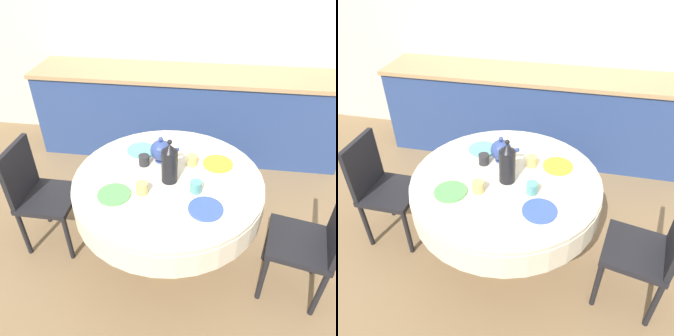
# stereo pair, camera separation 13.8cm
# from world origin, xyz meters

# --- Properties ---
(ground_plane) EXTENTS (12.00, 12.00, 0.00)m
(ground_plane) POSITION_xyz_m (0.00, 0.00, 0.00)
(ground_plane) COLOR #8E704C
(wall_back) EXTENTS (7.00, 0.05, 2.60)m
(wall_back) POSITION_xyz_m (0.00, 1.87, 1.30)
(wall_back) COLOR silver
(wall_back) RESTS_ON ground_plane
(kitchen_counter) EXTENTS (3.24, 0.64, 0.92)m
(kitchen_counter) POSITION_xyz_m (0.00, 1.53, 0.46)
(kitchen_counter) COLOR #2D4784
(kitchen_counter) RESTS_ON ground_plane
(dining_table) EXTENTS (1.29, 1.29, 0.74)m
(dining_table) POSITION_xyz_m (0.00, 0.00, 0.62)
(dining_table) COLOR tan
(dining_table) RESTS_ON ground_plane
(chair_left) EXTENTS (0.48, 0.48, 0.89)m
(chair_left) POSITION_xyz_m (0.96, -0.21, 0.51)
(chair_left) COLOR black
(chair_left) RESTS_ON ground_plane
(chair_right) EXTENTS (0.40, 0.40, 0.89)m
(chair_right) POSITION_xyz_m (-0.98, 0.00, 0.51)
(chair_right) COLOR black
(chair_right) RESTS_ON ground_plane
(plate_near_left) EXTENTS (0.21, 0.21, 0.01)m
(plate_near_left) POSITION_xyz_m (-0.31, -0.23, 0.75)
(plate_near_left) COLOR #5BA85B
(plate_near_left) RESTS_ON dining_table
(cup_near_left) EXTENTS (0.08, 0.08, 0.08)m
(cup_near_left) POSITION_xyz_m (-0.14, -0.18, 0.78)
(cup_near_left) COLOR #DBB766
(cup_near_left) RESTS_ON dining_table
(plate_near_right) EXTENTS (0.21, 0.21, 0.01)m
(plate_near_right) POSITION_xyz_m (0.27, -0.28, 0.75)
(plate_near_right) COLOR #3856AD
(plate_near_right) RESTS_ON dining_table
(cup_near_right) EXTENTS (0.08, 0.08, 0.08)m
(cup_near_right) POSITION_xyz_m (0.20, -0.12, 0.78)
(cup_near_right) COLOR #5BA39E
(cup_near_right) RESTS_ON dining_table
(plate_far_left) EXTENTS (0.21, 0.21, 0.01)m
(plate_far_left) POSITION_xyz_m (-0.25, 0.30, 0.75)
(plate_far_left) COLOR #60BCB7
(plate_far_left) RESTS_ON dining_table
(cup_far_left) EXTENTS (0.08, 0.08, 0.08)m
(cup_far_left) POSITION_xyz_m (-0.19, 0.13, 0.78)
(cup_far_left) COLOR #28282D
(cup_far_left) RESTS_ON dining_table
(plate_far_right) EXTENTS (0.21, 0.21, 0.01)m
(plate_far_right) POSITION_xyz_m (0.33, 0.20, 0.75)
(plate_far_right) COLOR yellow
(plate_far_right) RESTS_ON dining_table
(cup_far_right) EXTENTS (0.08, 0.08, 0.08)m
(cup_far_right) POSITION_xyz_m (0.15, 0.17, 0.78)
(cup_far_right) COLOR #DBB766
(cup_far_right) RESTS_ON dining_table
(coffee_carafe) EXTENTS (0.11, 0.11, 0.32)m
(coffee_carafe) POSITION_xyz_m (0.01, -0.03, 0.88)
(coffee_carafe) COLOR black
(coffee_carafe) RESTS_ON dining_table
(teapot) EXTENTS (0.21, 0.15, 0.20)m
(teapot) POSITION_xyz_m (-0.08, 0.19, 0.83)
(teapot) COLOR #33478E
(teapot) RESTS_ON dining_table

